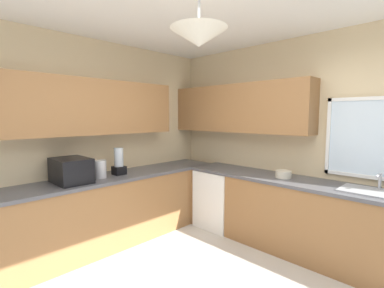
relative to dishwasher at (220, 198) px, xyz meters
The scene contains 9 objects.
room_shell 1.81m from the dishwasher, 76.14° to the right, with size 4.26×4.11×2.77m.
counter_run_left 1.78m from the dishwasher, 111.76° to the right, with size 0.65×3.72×0.91m.
counter_run_back 1.31m from the dishwasher, ahead, with size 3.35×0.65×0.91m.
dishwasher is the anchor object (origin of this frame).
microwave 2.17m from the dishwasher, 108.53° to the right, with size 0.48×0.36×0.29m, color black.
kettle 1.83m from the dishwasher, 111.62° to the right, with size 0.15×0.15×0.23m, color #B7B7BC.
sink_assembly 2.06m from the dishwasher, ahead, with size 0.65×0.40×0.19m.
bowl 1.13m from the dishwasher, ahead, with size 0.20×0.20×0.09m, color beige.
blender_appliance 1.62m from the dishwasher, 116.23° to the right, with size 0.15×0.15×0.36m.
Camera 1 is at (1.48, -1.58, 1.69)m, focal length 25.70 mm.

